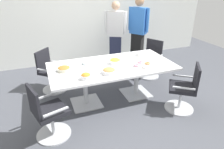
% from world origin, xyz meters
% --- Properties ---
extents(ground_plane, '(10.00, 10.00, 0.01)m').
position_xyz_m(ground_plane, '(0.00, 0.00, -0.01)').
color(ground_plane, '#4C4F56').
extents(back_wall, '(8.00, 0.10, 2.80)m').
position_xyz_m(back_wall, '(0.00, 2.40, 1.40)').
color(back_wall, silver).
rests_on(back_wall, ground).
extents(conference_table, '(2.40, 1.20, 0.75)m').
position_xyz_m(conference_table, '(0.00, 0.00, 0.63)').
color(conference_table, white).
rests_on(conference_table, ground).
extents(office_chair_0, '(0.68, 0.68, 0.91)m').
position_xyz_m(office_chair_0, '(-1.31, -0.70, 0.41)').
color(office_chair_0, silver).
rests_on(office_chair_0, ground).
extents(office_chair_1, '(0.75, 0.75, 0.91)m').
position_xyz_m(office_chair_1, '(1.12, -0.83, 0.41)').
color(office_chair_1, silver).
rests_on(office_chair_1, ground).
extents(office_chair_2, '(0.74, 0.74, 0.91)m').
position_xyz_m(office_chair_2, '(1.30, 0.71, 0.41)').
color(office_chair_2, silver).
rests_on(office_chair_2, ground).
extents(office_chair_3, '(0.76, 0.76, 0.91)m').
position_xyz_m(office_chair_3, '(-1.11, 0.83, 0.41)').
color(office_chair_3, silver).
rests_on(office_chair_3, ground).
extents(person_standing_0, '(0.58, 0.39, 1.75)m').
position_xyz_m(person_standing_0, '(0.77, 1.75, 0.92)').
color(person_standing_0, '#232842').
rests_on(person_standing_0, ground).
extents(person_standing_1, '(0.43, 0.54, 1.85)m').
position_xyz_m(person_standing_1, '(1.38, 1.60, 0.98)').
color(person_standing_1, black).
rests_on(person_standing_1, ground).
extents(snack_bowl_cookies, '(0.24, 0.24, 0.10)m').
position_xyz_m(snack_bowl_cookies, '(-0.18, -0.34, 0.80)').
color(snack_bowl_cookies, white).
rests_on(snack_bowl_cookies, conference_table).
extents(snack_bowl_chips_yellow, '(0.22, 0.22, 0.12)m').
position_xyz_m(snack_bowl_chips_yellow, '(0.08, 0.04, 0.81)').
color(snack_bowl_chips_yellow, white).
rests_on(snack_bowl_chips_yellow, conference_table).
extents(snack_bowl_pretzels, '(0.24, 0.24, 0.09)m').
position_xyz_m(snack_bowl_pretzels, '(-0.91, 0.06, 0.79)').
color(snack_bowl_pretzels, beige).
rests_on(snack_bowl_pretzels, conference_table).
extents(snack_bowl_chips_orange, '(0.17, 0.17, 0.11)m').
position_xyz_m(snack_bowl_chips_orange, '(-0.62, -0.41, 0.80)').
color(snack_bowl_chips_orange, white).
rests_on(snack_bowl_chips_orange, conference_table).
extents(donut_platter, '(0.35, 0.35, 0.04)m').
position_xyz_m(donut_platter, '(0.53, -0.23, 0.77)').
color(donut_platter, white).
rests_on(donut_platter, conference_table).
extents(plate_stack, '(0.19, 0.19, 0.04)m').
position_xyz_m(plate_stack, '(-0.44, 0.23, 0.77)').
color(plate_stack, white).
rests_on(plate_stack, conference_table).
extents(napkin_pile, '(0.18, 0.18, 0.07)m').
position_xyz_m(napkin_pile, '(0.78, 0.26, 0.78)').
color(napkin_pile, white).
rests_on(napkin_pile, conference_table).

